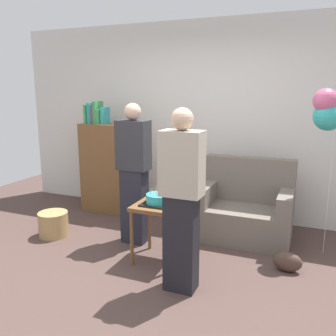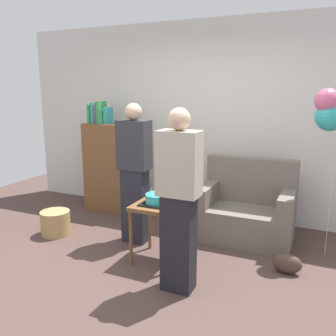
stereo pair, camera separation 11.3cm
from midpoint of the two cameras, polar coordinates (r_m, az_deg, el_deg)
The scene contains 11 objects.
ground_plane at distance 3.61m, azimuth -2.95°, elevation -17.06°, with size 8.00×8.00×0.00m, color #4C3833.
wall_back at distance 5.08m, azimuth 7.54°, elevation 7.43°, with size 6.00×0.10×2.70m, color silver.
couch at distance 4.47m, azimuth 13.05°, elevation -6.71°, with size 1.10×0.70×0.96m.
bookshelf at distance 5.31m, azimuth -8.27°, elevation 0.30°, with size 0.80×0.36×1.61m.
side_table at distance 3.74m, azimuth -0.71°, elevation -7.14°, with size 0.48×0.48×0.62m.
birthday_cake at distance 3.70m, azimuth -0.71°, elevation -5.00°, with size 0.32×0.32×0.17m.
person_blowing_candles at distance 4.14m, azimuth -4.55°, elevation -0.82°, with size 0.36×0.22×1.63m.
person_holding_cake at distance 3.11m, azimuth 2.77°, elevation -5.23°, with size 0.36×0.22×1.63m.
wicker_basket at distance 4.72m, azimuth -16.79°, elevation -8.34°, with size 0.36×0.36×0.30m, color #A88451.
handbag at distance 3.85m, azimuth 19.24°, elevation -14.15°, with size 0.28×0.14×0.20m, color #473328.
balloon_bunch at distance 4.09m, azimuth 25.13°, elevation 7.98°, with size 0.32×0.31×1.79m.
Camera 2 is at (1.50, -2.77, 1.76)m, focal length 38.35 mm.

